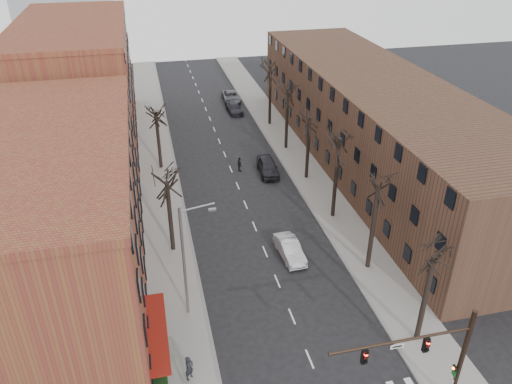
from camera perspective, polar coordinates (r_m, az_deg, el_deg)
sidewalk_left at (r=58.22m, az=-11.22°, el=3.15°), size 4.00×90.00×0.15m
sidewalk_right at (r=60.53m, az=4.06°, el=4.72°), size 4.00×90.00×0.15m
building_left_near at (r=38.51m, az=-22.30°, el=-3.17°), size 12.00×26.00×12.00m
building_left_far at (r=64.56m, az=-19.51°, el=11.30°), size 12.00×28.00×14.00m
building_right at (r=57.16m, az=13.47°, el=7.80°), size 12.00×50.00×10.00m
awning_left at (r=34.55m, az=-10.77°, el=-18.45°), size 1.20×7.00×0.15m
hedge at (r=33.40m, az=-10.94°, el=-18.98°), size 0.80×6.00×1.00m
tree_right_a at (r=36.93m, az=17.83°, el=-15.72°), size 5.20×5.20×10.00m
tree_right_b at (r=42.08m, az=12.60°, el=-8.43°), size 5.20×5.20×10.80m
tree_right_c at (r=48.02m, az=8.72°, el=-2.78°), size 5.20×5.20×11.60m
tree_right_d at (r=54.49m, az=5.76°, el=1.59°), size 5.20×5.20×10.00m
tree_right_e at (r=61.32m, az=3.43°, el=5.00°), size 5.20×5.20×10.80m
tree_right_f at (r=68.40m, az=1.56°, el=7.72°), size 5.20×5.20×11.60m
tree_left_a at (r=43.59m, az=-9.41°, el=-6.56°), size 5.20×5.20×9.50m
tree_left_b at (r=57.36m, az=-10.76°, el=2.70°), size 5.20×5.20×9.50m
signal_mast_arm at (r=30.10m, az=20.17°, el=-17.03°), size 8.14×0.30×7.20m
streetlight at (r=34.20m, az=-8.00°, el=-7.38°), size 2.45×0.22×9.03m
silver_sedan at (r=41.96m, az=3.87°, el=-6.54°), size 1.84×4.54×1.47m
parked_car_near at (r=54.86m, az=1.36°, el=2.93°), size 2.28×5.05×1.68m
parked_car_mid at (r=72.44m, az=-2.49°, el=9.53°), size 2.07×4.63×1.32m
parked_car_far at (r=77.15m, az=-2.87°, el=10.83°), size 2.51×5.22×1.44m
pedestrian_a at (r=32.53m, az=-7.65°, el=-19.31°), size 0.75×0.74×1.75m
pedestrian_crossing at (r=55.31m, az=-1.90°, el=3.19°), size 0.56×1.07×1.74m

